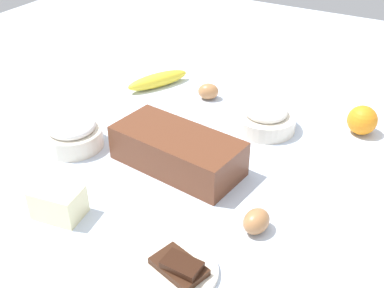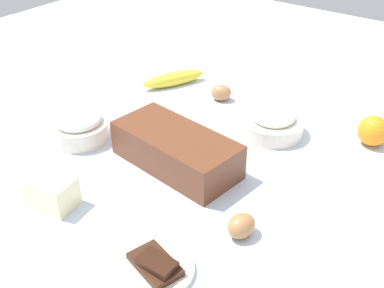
# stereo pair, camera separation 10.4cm
# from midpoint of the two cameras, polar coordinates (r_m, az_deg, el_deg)

# --- Properties ---
(ground_plane) EXTENTS (2.40, 2.40, 0.02)m
(ground_plane) POSITION_cam_midpoint_polar(r_m,az_deg,el_deg) (1.07, -2.79, -2.35)
(ground_plane) COLOR silver
(loaf_pan) EXTENTS (0.29, 0.16, 0.08)m
(loaf_pan) POSITION_cam_midpoint_polar(r_m,az_deg,el_deg) (1.02, -4.69, -0.81)
(loaf_pan) COLOR brown
(loaf_pan) RESTS_ON ground_plane
(flour_bowl) EXTENTS (0.15, 0.15, 0.07)m
(flour_bowl) POSITION_cam_midpoint_polar(r_m,az_deg,el_deg) (1.16, 6.25, 3.03)
(flour_bowl) COLOR silver
(flour_bowl) RESTS_ON ground_plane
(sugar_bowl) EXTENTS (0.14, 0.14, 0.07)m
(sugar_bowl) POSITION_cam_midpoint_polar(r_m,az_deg,el_deg) (1.13, -16.66, 1.16)
(sugar_bowl) COLOR silver
(sugar_bowl) RESTS_ON ground_plane
(banana) EXTENTS (0.13, 0.19, 0.04)m
(banana) POSITION_cam_midpoint_polar(r_m,az_deg,el_deg) (1.38, -6.27, 7.55)
(banana) COLOR yellow
(banana) RESTS_ON ground_plane
(orange_fruit) EXTENTS (0.07, 0.07, 0.07)m
(orange_fruit) POSITION_cam_midpoint_polar(r_m,az_deg,el_deg) (1.19, 17.36, 2.66)
(orange_fruit) COLOR orange
(orange_fruit) RESTS_ON ground_plane
(butter_block) EXTENTS (0.10, 0.08, 0.06)m
(butter_block) POSITION_cam_midpoint_polar(r_m,az_deg,el_deg) (0.94, -18.77, -6.74)
(butter_block) COLOR #F4EDB2
(butter_block) RESTS_ON ground_plane
(egg_near_butter) EXTENTS (0.07, 0.07, 0.04)m
(egg_near_butter) POSITION_cam_midpoint_polar(r_m,az_deg,el_deg) (1.30, -0.33, 6.24)
(egg_near_butter) COLOR #AF7647
(egg_near_butter) RESTS_ON ground_plane
(egg_beside_bowl) EXTENTS (0.05, 0.06, 0.04)m
(egg_beside_bowl) POSITION_cam_midpoint_polar(r_m,az_deg,el_deg) (0.87, 4.27, -9.31)
(egg_beside_bowl) COLOR #AB7346
(egg_beside_bowl) RESTS_ON ground_plane
(chocolate_plate) EXTENTS (0.13, 0.13, 0.03)m
(chocolate_plate) POSITION_cam_midpoint_polar(r_m,az_deg,el_deg) (0.80, -5.36, -14.85)
(chocolate_plate) COLOR silver
(chocolate_plate) RESTS_ON ground_plane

